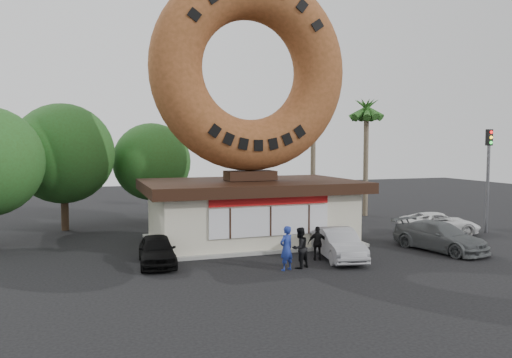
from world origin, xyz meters
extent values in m
plane|color=black|center=(0.00, 0.00, 0.00)|extent=(90.00, 90.00, 0.00)
cube|color=beige|center=(0.00, 6.00, 1.50)|extent=(10.00, 6.00, 3.00)
cube|color=#999993|center=(0.00, 6.00, 0.07)|extent=(10.60, 6.60, 0.15)
cube|color=#3F3F3F|center=(0.00, 6.00, 3.05)|extent=(10.00, 6.00, 0.10)
cube|color=black|center=(0.00, 6.00, 3.00)|extent=(11.20, 7.20, 0.55)
cube|color=silver|center=(0.00, 2.95, 1.55)|extent=(6.00, 0.12, 1.40)
cube|color=#B30F0F|center=(0.00, 2.93, 2.55)|extent=(6.00, 0.10, 0.45)
cube|color=black|center=(0.00, 6.00, 3.55)|extent=(2.60, 1.40, 0.50)
torus|color=#98532C|center=(0.00, 6.00, 9.08)|extent=(10.55, 2.69, 10.55)
cylinder|color=#473321|center=(-9.50, 13.00, 1.65)|extent=(0.44, 0.44, 3.30)
sphere|color=#284C1B|center=(-9.50, 13.00, 4.65)|extent=(6.00, 6.00, 6.00)
cylinder|color=#473321|center=(-4.00, 15.00, 1.43)|extent=(0.44, 0.44, 2.86)
sphere|color=#284C1B|center=(-4.00, 15.00, 4.03)|extent=(5.20, 5.20, 5.20)
cylinder|color=#726651|center=(7.50, 14.00, 4.50)|extent=(0.36, 0.36, 9.00)
cylinder|color=#726651|center=(11.00, 12.50, 4.00)|extent=(0.36, 0.36, 8.00)
cylinder|color=#59595E|center=(-2.00, 16.00, 4.00)|extent=(0.18, 0.18, 8.00)
cylinder|color=#59595E|center=(-1.10, 16.00, 7.90)|extent=(1.80, 0.12, 0.12)
cube|color=#59595E|center=(-0.20, 16.00, 7.85)|extent=(0.45, 0.20, 0.12)
cylinder|color=#59595E|center=(14.00, 4.00, 3.00)|extent=(0.18, 0.18, 6.00)
cube|color=black|center=(14.00, 4.00, 5.60)|extent=(0.30, 0.28, 0.95)
sphere|color=red|center=(14.00, 3.85, 5.90)|extent=(0.18, 0.18, 0.18)
sphere|color=yellow|center=(14.00, 3.85, 5.60)|extent=(0.18, 0.18, 0.18)
sphere|color=green|center=(14.00, 3.85, 5.30)|extent=(0.18, 0.18, 0.18)
imported|color=navy|center=(-0.51, -0.29, 0.92)|extent=(0.79, 0.67, 1.85)
imported|color=black|center=(0.17, -0.13, 0.86)|extent=(1.04, 0.95, 1.73)
imported|color=black|center=(1.51, 0.91, 0.77)|extent=(0.97, 0.67, 1.53)
imported|color=black|center=(-5.43, 2.41, 0.64)|extent=(1.79, 3.87, 1.28)
imported|color=#95959A|center=(2.52, 0.83, 0.69)|extent=(2.16, 4.37, 1.38)
imported|color=#595C5E|center=(8.05, 0.78, 0.70)|extent=(3.06, 5.16, 1.40)
imported|color=silver|center=(11.10, 4.58, 0.62)|extent=(4.93, 3.45, 1.25)
camera|label=1|loc=(-8.30, -19.08, 5.21)|focal=35.00mm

